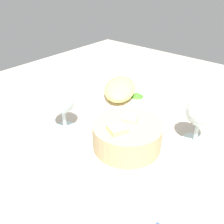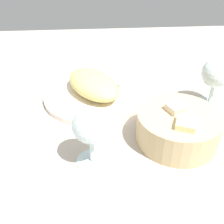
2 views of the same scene
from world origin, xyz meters
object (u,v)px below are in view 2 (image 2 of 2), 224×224
Objects in this scene: bread_basket at (178,127)px; wine_glass_far at (216,75)px; plate at (94,95)px; wine_glass_near at (91,128)px.

wine_glass_far reaches higher than bread_basket.
plate is 1.53× the size of bread_basket.
wine_glass_near is 36.22cm from wine_glass_far.
wine_glass_near is (5.09, -18.35, 4.87)cm from bread_basket.
wine_glass_far is (5.62, 30.27, 7.77)cm from plate.
bread_basket is at bearing -43.29° from wine_glass_far.
bread_basket is at bearing 105.51° from wine_glass_near.
wine_glass_near is at bearing -59.09° from wine_glass_far.
plate is 2.11× the size of wine_glass_far.
wine_glass_far reaches higher than plate.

